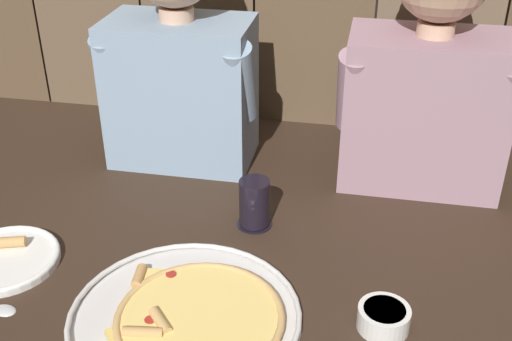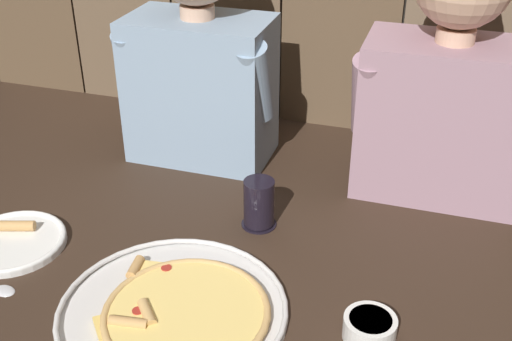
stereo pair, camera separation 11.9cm
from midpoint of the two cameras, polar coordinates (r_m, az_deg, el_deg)
name	(u,v)px [view 2 (the right image)]	position (r m, az deg, el deg)	size (l,w,h in m)	color
ground_plane	(258,282)	(1.20, 3.01, -10.08)	(3.20, 3.20, 0.00)	#332319
pizza_tray	(177,310)	(1.13, -4.12, -12.58)	(0.41, 0.41, 0.03)	silver
dinner_plate	(13,241)	(1.36, -18.77, -6.16)	(0.21, 0.21, 0.03)	white
drinking_glass	(259,204)	(1.32, 2.84, -3.09)	(0.08, 0.08, 0.11)	black
dipping_bowl	(370,327)	(1.11, 13.35, -13.66)	(0.09, 0.09, 0.04)	white
diner_left	(199,45)	(1.51, -2.90, 11.18)	(0.38, 0.22, 0.59)	#849EB7
diner_right	(449,74)	(1.43, 19.35, 8.14)	(0.39, 0.21, 0.59)	gray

